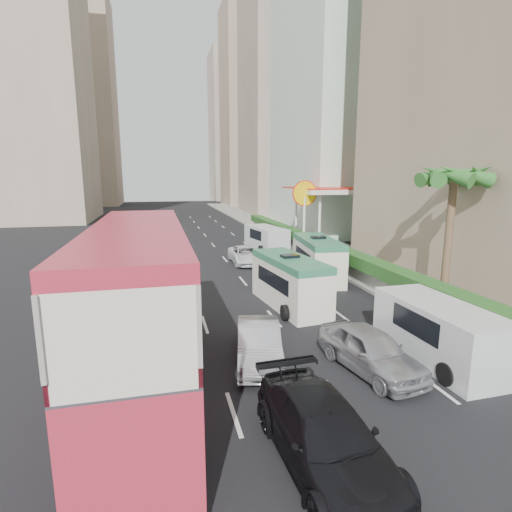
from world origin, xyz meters
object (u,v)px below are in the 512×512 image
object	(u,v)px
minibus_near	(290,282)
panel_van_near	(439,332)
car_black	(323,464)
panel_van_far	(266,239)
van_asset	(246,263)
palm_tree	(448,243)
double_decker_bus	(141,310)
car_silver_lane_a	(259,361)
shell_station	(327,217)
car_silver_lane_b	(369,370)
minibus_far	(318,259)

from	to	relation	value
minibus_near	panel_van_near	world-z (taller)	minibus_near
car_black	panel_van_far	distance (m)	27.17
van_asset	palm_tree	xyz separation A→B (m)	(6.90, -13.14, 3.38)
double_decker_bus	car_silver_lane_a	size ratio (longest dim) A/B	2.60
double_decker_bus	car_silver_lane_a	xyz separation A→B (m)	(3.86, 0.94, -2.53)
double_decker_bus	shell_station	size ratio (longest dim) A/B	1.38
car_silver_lane_b	panel_van_far	xyz separation A→B (m)	(2.52, 22.71, 1.05)
car_silver_lane_b	minibus_near	world-z (taller)	minibus_near
palm_tree	van_asset	bearing A→B (deg)	117.69
car_silver_lane_a	panel_van_far	world-z (taller)	panel_van_far
double_decker_bus	palm_tree	size ratio (longest dim) A/B	1.72
panel_van_far	palm_tree	xyz separation A→B (m)	(3.95, -18.11, 2.33)
double_decker_bus	shell_station	world-z (taller)	shell_station
minibus_near	shell_station	distance (m)	18.84
palm_tree	car_black	bearing A→B (deg)	-139.26
double_decker_bus	panel_van_far	world-z (taller)	double_decker_bus
double_decker_bus	car_silver_lane_a	distance (m)	4.71
van_asset	shell_station	distance (m)	11.16
minibus_near	car_silver_lane_b	bearing A→B (deg)	-93.27
car_silver_lane_a	panel_van_far	distance (m)	22.03
panel_van_far	palm_tree	distance (m)	18.68
panel_van_near	shell_station	world-z (taller)	shell_station
car_black	palm_tree	bearing A→B (deg)	37.84
double_decker_bus	palm_tree	distance (m)	14.39
car_silver_lane_b	van_asset	xyz separation A→B (m)	(-0.42, 17.75, 0.00)
car_silver_lane_a	minibus_near	world-z (taller)	minibus_near
shell_station	car_black	bearing A→B (deg)	-113.59
double_decker_bus	car_silver_lane_b	distance (m)	7.78
minibus_near	palm_tree	bearing A→B (deg)	-27.43
car_silver_lane_b	car_black	bearing A→B (deg)	-141.32
van_asset	panel_van_far	bearing A→B (deg)	59.48
panel_van_near	car_black	bearing A→B (deg)	-147.90
double_decker_bus	van_asset	world-z (taller)	double_decker_bus
car_black	minibus_far	size ratio (longest dim) A/B	0.86
van_asset	panel_van_far	distance (m)	5.87
panel_van_far	minibus_near	bearing A→B (deg)	-110.55
car_silver_lane_a	car_black	xyz separation A→B (m)	(0.17, -5.35, 0.00)
car_black	shell_station	xyz separation A→B (m)	(11.97, 27.42, 2.75)
car_black	van_asset	xyz separation A→B (m)	(2.87, 21.56, 0.00)
car_silver_lane_b	panel_van_far	distance (m)	22.88
car_silver_lane_a	panel_van_near	distance (m)	6.47
minibus_near	palm_tree	xyz separation A→B (m)	(6.93, -2.59, 2.12)
panel_van_near	minibus_far	bearing A→B (deg)	87.42
panel_van_near	palm_tree	bearing A→B (deg)	48.73
car_black	minibus_near	distance (m)	11.44
minibus_far	shell_station	xyz separation A→B (m)	(5.63, 11.53, 1.44)
minibus_far	palm_tree	bearing A→B (deg)	-58.36
panel_van_near	panel_van_far	distance (m)	22.52
double_decker_bus	shell_station	xyz separation A→B (m)	(16.00, 23.00, 0.22)
car_silver_lane_a	panel_van_near	bearing A→B (deg)	-0.67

